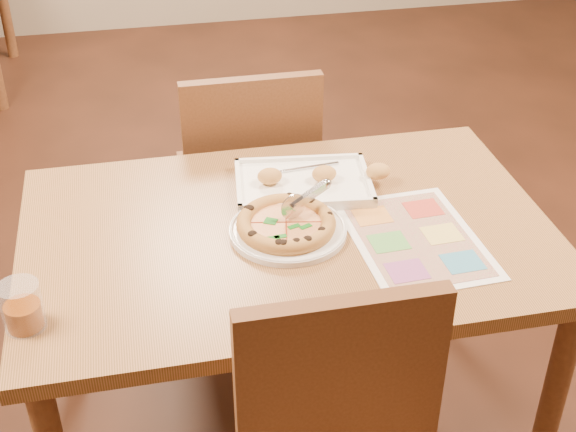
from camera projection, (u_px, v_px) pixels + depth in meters
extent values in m
plane|color=#33180E|center=(288.00, 429.00, 2.37)|extent=(7.00, 7.00, 0.00)
cube|color=#A16840|center=(288.00, 235.00, 1.98)|extent=(1.30, 0.85, 0.04)
cylinder|color=brown|center=(68.00, 289.00, 2.38)|extent=(0.06, 0.06, 0.68)
cylinder|color=brown|center=(551.00, 408.00, 1.98)|extent=(0.06, 0.06, 0.68)
cylinder|color=brown|center=(443.00, 242.00, 2.58)|extent=(0.06, 0.06, 0.68)
cube|color=brown|center=(340.00, 389.00, 1.58)|extent=(0.42, 0.04, 0.45)
cube|color=brown|center=(245.00, 180.00, 2.69)|extent=(0.42, 0.42, 0.04)
cube|color=brown|center=(253.00, 147.00, 2.41)|extent=(0.42, 0.04, 0.45)
cylinder|color=brown|center=(3.00, 0.00, 4.60)|extent=(0.06, 0.06, 0.68)
cylinder|color=white|center=(288.00, 231.00, 1.95)|extent=(0.35, 0.35, 0.02)
cylinder|color=gold|center=(286.00, 226.00, 1.94)|extent=(0.23, 0.23, 0.01)
cylinder|color=#E7C87D|center=(286.00, 223.00, 1.94)|extent=(0.20, 0.20, 0.01)
torus|color=gold|center=(286.00, 223.00, 1.94)|extent=(0.24, 0.24, 0.04)
cylinder|color=silver|center=(293.00, 207.00, 1.93)|extent=(0.07, 0.03, 0.07)
cube|color=silver|center=(310.00, 195.00, 1.94)|extent=(0.10, 0.05, 0.05)
cube|color=white|center=(303.00, 185.00, 2.12)|extent=(0.38, 0.28, 0.02)
cube|color=silver|center=(303.00, 181.00, 2.12)|extent=(0.18, 0.03, 0.00)
ellipsoid|color=#D2924B|center=(270.00, 176.00, 2.10)|extent=(0.07, 0.05, 0.04)
ellipsoid|color=#D2924B|center=(324.00, 174.00, 2.11)|extent=(0.07, 0.05, 0.04)
ellipsoid|color=#D2924B|center=(378.00, 171.00, 2.12)|extent=(0.07, 0.05, 0.04)
cylinder|color=#7B3509|center=(24.00, 315.00, 1.65)|extent=(0.08, 0.08, 0.06)
cylinder|color=white|center=(22.00, 306.00, 1.64)|extent=(0.09, 0.09, 0.11)
cube|color=white|center=(415.00, 239.00, 1.93)|extent=(0.31, 0.43, 0.00)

